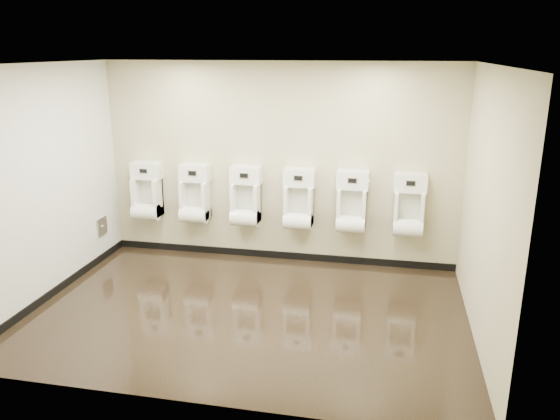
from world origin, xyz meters
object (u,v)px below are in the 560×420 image
at_px(access_panel, 102,226).
at_px(urinal_3, 299,203).
at_px(urinal_2, 246,201).
at_px(urinal_0, 147,195).
at_px(urinal_1, 195,198).
at_px(urinal_5, 409,210).
at_px(urinal_4, 352,206).

relative_size(access_panel, urinal_3, 0.30).
relative_size(access_panel, urinal_2, 0.30).
distance_m(urinal_0, urinal_1, 0.74).
xyz_separation_m(urinal_0, urinal_1, (0.74, 0.00, 0.00)).
distance_m(urinal_0, urinal_5, 3.75).
relative_size(access_panel, urinal_4, 0.30).
relative_size(access_panel, urinal_5, 0.30).
bearing_deg(access_panel, urinal_3, 8.20).
bearing_deg(urinal_5, access_panel, -174.63).
height_order(urinal_2, urinal_5, same).
distance_m(urinal_1, urinal_2, 0.76).
xyz_separation_m(urinal_1, urinal_2, (0.76, 0.00, 0.00)).
relative_size(urinal_3, urinal_5, 1.00).
bearing_deg(urinal_0, access_panel, -143.16).
relative_size(urinal_0, urinal_4, 1.00).
relative_size(urinal_2, urinal_5, 1.00).
height_order(access_panel, urinal_5, urinal_5).
bearing_deg(urinal_5, urinal_4, 180.00).
distance_m(urinal_0, urinal_3, 2.26).
distance_m(urinal_0, urinal_4, 2.99).
bearing_deg(urinal_3, urinal_4, 0.00).
xyz_separation_m(urinal_0, urinal_5, (3.75, 0.00, 0.00)).
bearing_deg(urinal_5, urinal_3, 180.00).
bearing_deg(urinal_2, access_panel, -168.80).
bearing_deg(urinal_4, urinal_0, 180.00).
distance_m(access_panel, urinal_5, 4.32).
relative_size(urinal_1, urinal_5, 1.00).
bearing_deg(urinal_3, urinal_2, 180.00).
bearing_deg(urinal_2, urinal_1, 180.00).
bearing_deg(urinal_1, urinal_5, 0.00).
height_order(urinal_1, urinal_2, same).
bearing_deg(urinal_3, urinal_0, 180.00).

